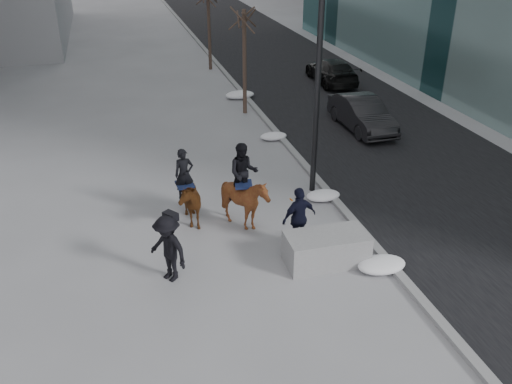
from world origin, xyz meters
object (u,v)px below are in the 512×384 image
object	(u,v)px
planter	(326,249)
mounted_right	(245,195)
mounted_left	(186,196)
car_near	(362,114)

from	to	relation	value
planter	mounted_right	distance (m)	2.89
planter	mounted_right	bearing A→B (deg)	123.60
planter	mounted_left	distance (m)	4.42
car_near	mounted_right	bearing A→B (deg)	-136.30
car_near	mounted_left	world-z (taller)	mounted_left
mounted_left	car_near	bearing A→B (deg)	35.05
car_near	mounted_right	world-z (taller)	mounted_right
planter	mounted_right	xyz separation A→B (m)	(-1.57, 2.36, 0.59)
planter	car_near	xyz separation A→B (m)	(5.16, 8.91, 0.26)
car_near	mounted_right	xyz separation A→B (m)	(-6.73, -6.55, 0.33)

